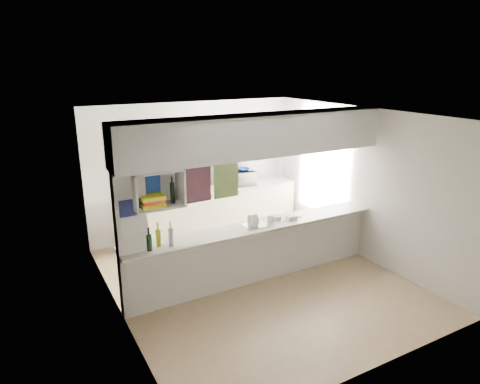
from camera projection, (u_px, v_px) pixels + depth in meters
floor at (256, 280)px, 6.77m from camera, size 4.80×4.80×0.00m
ceiling at (258, 114)px, 6.02m from camera, size 4.80×4.80×0.00m
wall_back at (194, 169)px, 8.40m from camera, size 4.20×0.00×4.20m
wall_left at (115, 227)px, 5.42m from camera, size 0.00×4.80×4.80m
wall_right at (361, 184)px, 7.36m from camera, size 0.00×4.80×4.80m
servery_partition at (247, 180)px, 6.21m from camera, size 4.20×0.50×2.60m
cubby_shelf at (155, 191)px, 5.50m from camera, size 0.65×0.35×0.50m
kitchen_run at (207, 194)px, 8.40m from camera, size 3.60×0.63×2.24m
microwave at (242, 178)px, 8.64m from camera, size 0.57×0.42×0.29m
bowl at (243, 169)px, 8.60m from camera, size 0.23×0.23×0.06m
dish_rack at (255, 221)px, 6.47m from camera, size 0.39×0.31×0.19m
cup at (270, 220)px, 6.57m from camera, size 0.14×0.14×0.10m
wine_bottles at (160, 239)px, 5.69m from camera, size 0.37×0.15×0.35m
plastic_tubs at (283, 218)px, 6.73m from camera, size 0.50×0.23×0.08m
utensil_jar at (173, 191)px, 8.04m from camera, size 0.10×0.10×0.14m
knife_block at (200, 185)px, 8.32m from camera, size 0.11×0.09×0.19m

